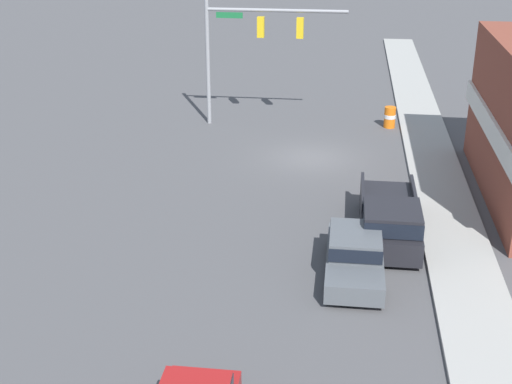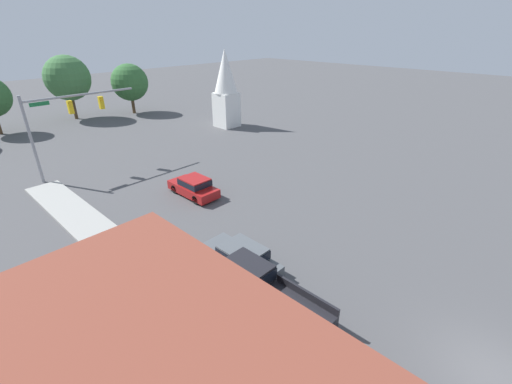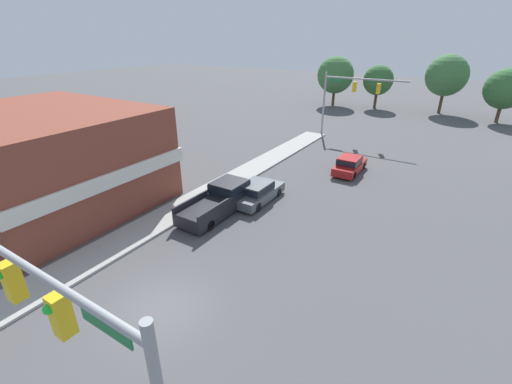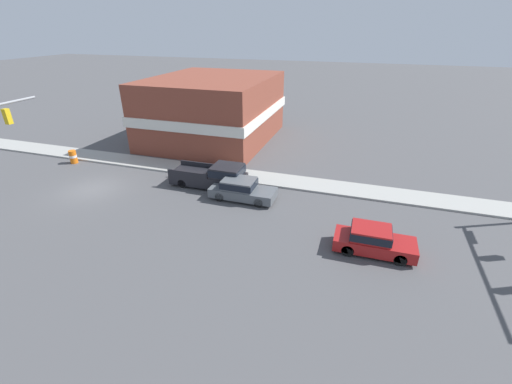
{
  "view_description": "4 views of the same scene",
  "coord_description": "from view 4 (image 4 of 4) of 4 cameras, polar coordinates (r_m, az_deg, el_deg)",
  "views": [
    {
      "loc": [
        -1.42,
        32.23,
        11.86
      ],
      "look_at": [
        1.19,
        11.86,
        3.15
      ],
      "focal_mm": 50.0,
      "sensor_mm": 36.0,
      "label": 1
    },
    {
      "loc": [
        -11.89,
        0.59,
        11.45
      ],
      "look_at": [
        1.15,
        12.96,
        2.75
      ],
      "focal_mm": 24.0,
      "sensor_mm": 36.0,
      "label": 2
    },
    {
      "loc": [
        9.45,
        -7.3,
        10.67
      ],
      "look_at": [
        -0.32,
        8.18,
        2.25
      ],
      "focal_mm": 24.0,
      "sensor_mm": 36.0,
      "label": 3
    },
    {
      "loc": [
        17.98,
        18.58,
        11.06
      ],
      "look_at": [
        1.25,
        13.16,
        2.37
      ],
      "focal_mm": 24.0,
      "sensor_mm": 36.0,
      "label": 4
    }
  ],
  "objects": [
    {
      "name": "pickup_truck_parked",
      "position": [
        25.64,
        -6.91,
        2.72
      ],
      "size": [
        2.06,
        5.62,
        1.79
      ],
      "color": "black",
      "rests_on": "ground"
    },
    {
      "name": "corner_brick_building",
      "position": [
        36.41,
        -7.08,
        13.55
      ],
      "size": [
        13.97,
        11.67,
        6.31
      ],
      "color": "brown",
      "rests_on": "ground"
    },
    {
      "name": "ground_plane",
      "position": [
        28.12,
        -25.58,
        0.41
      ],
      "size": [
        200.0,
        200.0,
        0.0
      ],
      "primitive_type": "plane",
      "color": "#4C4C4F"
    },
    {
      "name": "sidewalk_curb",
      "position": [
        32.04,
        -18.98,
        4.77
      ],
      "size": [
        2.4,
        60.0,
        0.14
      ],
      "color": "#9E9E99",
      "rests_on": "ground"
    },
    {
      "name": "car_oncoming",
      "position": [
        19.33,
        18.9,
        -7.51
      ],
      "size": [
        1.75,
        4.2,
        1.46
      ],
      "rotation": [
        0.0,
        0.0,
        3.14
      ],
      "color": "black",
      "rests_on": "ground"
    },
    {
      "name": "car_lead",
      "position": [
        23.72,
        -2.47,
        0.54
      ],
      "size": [
        1.85,
        4.54,
        1.45
      ],
      "color": "black",
      "rests_on": "ground"
    },
    {
      "name": "construction_barrel",
      "position": [
        34.07,
        -28.18,
        5.21
      ],
      "size": [
        0.63,
        0.63,
        1.14
      ],
      "color": "orange",
      "rests_on": "ground"
    }
  ]
}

